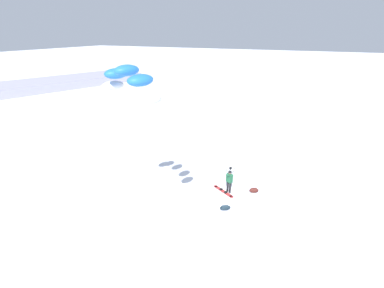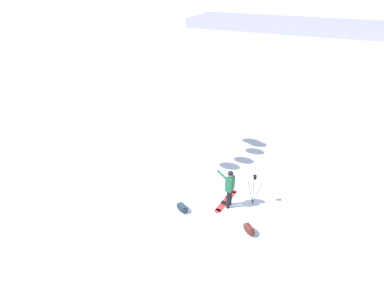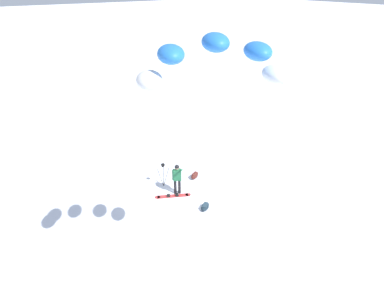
# 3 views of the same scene
# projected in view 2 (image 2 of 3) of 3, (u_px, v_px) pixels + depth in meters

# --- Properties ---
(ground_plane) EXTENTS (300.00, 300.00, 0.00)m
(ground_plane) POSITION_uv_depth(u_px,v_px,m) (216.00, 206.00, 14.33)
(ground_plane) COLOR white
(snowboarder) EXTENTS (0.76, 0.47, 1.70)m
(snowboarder) POSITION_uv_depth(u_px,v_px,m) (230.00, 185.00, 13.87)
(snowboarder) COLOR black
(snowboarder) RESTS_ON ground_plane
(snowboard) EXTENTS (0.99, 1.65, 0.10)m
(snowboard) POSITION_uv_depth(u_px,v_px,m) (226.00, 201.00, 14.63)
(snowboard) COLOR #B23333
(snowboard) RESTS_ON ground_plane
(gear_bag_large) EXTENTS (0.68, 0.76, 0.26)m
(gear_bag_large) POSITION_uv_depth(u_px,v_px,m) (182.00, 207.00, 14.02)
(gear_bag_large) COLOR #192833
(gear_bag_large) RESTS_ON ground_plane
(camera_tripod) EXTENTS (0.58, 0.58, 1.36)m
(camera_tripod) POSITION_uv_depth(u_px,v_px,m) (254.00, 184.00, 14.05)
(camera_tripod) COLOR #262628
(camera_tripod) RESTS_ON ground_plane
(gear_bag_small) EXTENTS (0.53, 0.70, 0.34)m
(gear_bag_small) POSITION_uv_depth(u_px,v_px,m) (249.00, 229.00, 12.81)
(gear_bag_small) COLOR #4C1E19
(gear_bag_small) RESTS_ON ground_plane
(distant_ridge) EXTENTS (41.78, 24.18, 1.53)m
(distant_ridge) POSITION_uv_depth(u_px,v_px,m) (326.00, 27.00, 51.32)
(distant_ridge) COLOR #9D9BC9
(distant_ridge) RESTS_ON ground_plane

